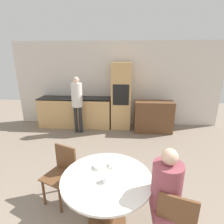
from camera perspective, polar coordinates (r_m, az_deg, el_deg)
wall_back at (r=5.61m, az=1.38°, el=8.94°), size 6.47×0.05×2.60m
kitchen_counter at (r=5.66m, az=-11.84°, el=0.10°), size 2.22×0.60×0.93m
oven_unit at (r=5.32m, az=2.97°, el=5.17°), size 0.58×0.59×2.00m
sideboard at (r=5.26m, az=13.35°, el=-1.51°), size 1.10×0.45×0.92m
dining_table at (r=2.43m, az=-1.68°, el=-24.72°), size 1.12×1.12×0.72m
chair_near_right at (r=2.27m, az=19.89°, el=-29.89°), size 0.50×0.50×0.85m
chair_far_left at (r=2.88m, az=-16.00°, el=-17.90°), size 0.53×0.53×0.85m
person_seated at (r=2.15m, az=17.29°, el=-24.01°), size 0.32×0.39×1.25m
person_standing at (r=5.01m, az=-11.36°, el=4.26°), size 0.31×0.31×1.63m
cup at (r=2.19m, az=-2.04°, el=-20.94°), size 0.08×0.08×0.08m
bowl_near at (r=2.43m, az=-4.16°, el=-17.18°), size 0.15×0.15×0.04m
bowl_centre at (r=2.46m, az=0.80°, el=-16.74°), size 0.15×0.15×0.04m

